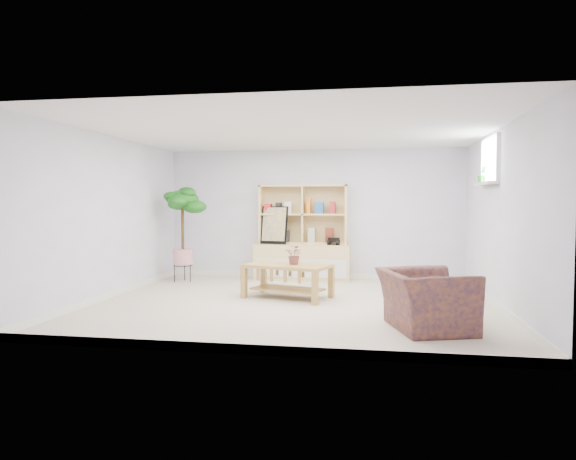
% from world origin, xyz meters
% --- Properties ---
extents(floor, '(5.50, 5.00, 0.01)m').
position_xyz_m(floor, '(0.00, 0.00, 0.00)').
color(floor, beige).
rests_on(floor, ground).
extents(ceiling, '(5.50, 5.00, 0.01)m').
position_xyz_m(ceiling, '(0.00, 0.00, 2.40)').
color(ceiling, white).
rests_on(ceiling, walls).
extents(walls, '(5.51, 5.01, 2.40)m').
position_xyz_m(walls, '(0.00, 0.00, 1.20)').
color(walls, silver).
rests_on(walls, floor).
extents(baseboard, '(5.50, 5.00, 0.10)m').
position_xyz_m(baseboard, '(0.00, 0.00, 0.05)').
color(baseboard, white).
rests_on(baseboard, floor).
extents(window, '(0.10, 0.98, 0.68)m').
position_xyz_m(window, '(2.73, 0.60, 2.00)').
color(window, white).
rests_on(window, walls).
extents(window_sill, '(0.14, 1.00, 0.04)m').
position_xyz_m(window_sill, '(2.67, 0.60, 1.68)').
color(window_sill, white).
rests_on(window_sill, walls).
extents(storage_unit, '(1.74, 0.59, 1.74)m').
position_xyz_m(storage_unit, '(-0.18, 2.24, 0.87)').
color(storage_unit, '#E2C671').
rests_on(storage_unit, floor).
extents(poster, '(0.52, 0.21, 0.70)m').
position_xyz_m(poster, '(-0.69, 2.18, 1.00)').
color(poster, yellow).
rests_on(poster, storage_unit).
extents(toy_truck, '(0.30, 0.22, 0.15)m').
position_xyz_m(toy_truck, '(0.41, 2.14, 0.73)').
color(toy_truck, black).
rests_on(toy_truck, storage_unit).
extents(coffee_table, '(1.37, 1.01, 0.50)m').
position_xyz_m(coffee_table, '(-0.14, 0.37, 0.25)').
color(coffee_table, '#A68046').
rests_on(coffee_table, floor).
extents(table_plant, '(0.32, 0.30, 0.29)m').
position_xyz_m(table_plant, '(-0.03, 0.35, 0.65)').
color(table_plant, '#1E4E1B').
rests_on(table_plant, coffee_table).
extents(floor_tree, '(0.80, 0.80, 1.70)m').
position_xyz_m(floor_tree, '(-2.24, 1.63, 0.85)').
color(floor_tree, '#154C0D').
rests_on(floor_tree, floor).
extents(armchair, '(1.13, 1.22, 0.75)m').
position_xyz_m(armchair, '(1.68, -1.24, 0.37)').
color(armchair, '#16163A').
rests_on(armchair, floor).
extents(sill_plant, '(0.14, 0.12, 0.24)m').
position_xyz_m(sill_plant, '(2.67, 0.82, 1.82)').
color(sill_plant, '#154C0D').
rests_on(sill_plant, window_sill).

